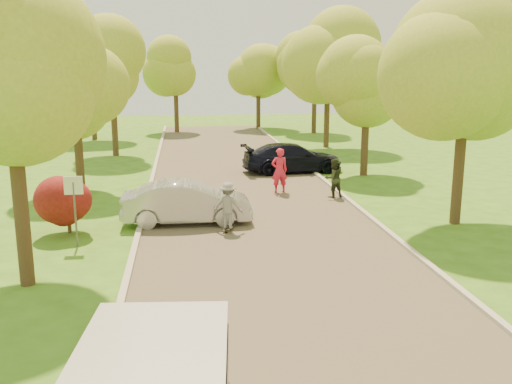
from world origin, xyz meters
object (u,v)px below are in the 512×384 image
skateboarder (228,205)px  person_striped (279,171)px  dark_sedan (292,158)px  longboard (228,228)px  silver_sedan (187,203)px  person_olive (333,178)px  street_sign (74,196)px

skateboarder → person_striped: size_ratio=0.79×
dark_sedan → skateboarder: (-4.12, -10.19, 0.13)m
skateboarder → longboard: bearing=108.3°
silver_sedan → person_olive: 6.85m
longboard → person_olive: 6.45m
person_olive → person_striped: bearing=-46.1°
silver_sedan → skateboarder: (1.34, -1.14, 0.14)m
street_sign → person_olive: size_ratio=1.33×
person_olive → silver_sedan: bearing=11.1°
person_striped → person_olive: size_ratio=1.19×
street_sign → silver_sedan: street_sign is taller
person_striped → person_olive: (2.07, -1.16, -0.16)m
person_olive → street_sign: bearing=13.2°
street_sign → longboard: (4.69, 1.08, -1.48)m
silver_sedan → skateboarder: skateboarder is taller
dark_sedan → person_olive: (0.60, -5.85, 0.07)m
skateboarder → person_striped: bearing=-97.4°
silver_sedan → person_olive: size_ratio=2.73×
street_sign → dark_sedan: (8.81, 11.26, -0.82)m
dark_sedan → longboard: dark_sedan is taller
skateboarder → person_striped: 6.10m
street_sign → longboard: size_ratio=2.65×
street_sign → silver_sedan: size_ratio=0.49×
person_olive → longboard: bearing=25.8°
street_sign → dark_sedan: size_ratio=0.43×
dark_sedan → longboard: (-4.12, -10.19, -0.66)m
street_sign → longboard: bearing=12.9°
street_sign → person_striped: size_ratio=1.12×
dark_sedan → longboard: 11.01m
person_striped → silver_sedan: bearing=41.8°
dark_sedan → person_olive: person_olive is taller
street_sign → dark_sedan: bearing=52.0°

